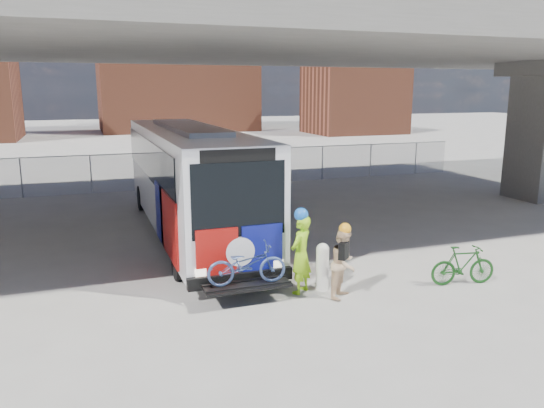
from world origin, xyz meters
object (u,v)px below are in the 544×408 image
bollard (322,265)px  cyclist_hivis (301,252)px  bus (189,172)px  bike_parked (463,265)px  cyclist_tan (344,262)px

bollard → cyclist_hivis: bearing=180.0°
bus → bollard: bus is taller
bus → bike_parked: size_ratio=7.67×
cyclist_tan → bike_parked: bearing=-46.3°
bus → bike_parked: (5.47, -7.21, -1.60)m
bollard → cyclist_tan: (0.27, -0.61, 0.22)m
bollard → cyclist_hivis: size_ratio=0.56×
bus → cyclist_hivis: bus is taller
bus → cyclist_tan: bearing=-71.8°
cyclist_tan → bike_parked: size_ratio=1.07×
bollard → bus: bearing=107.6°
cyclist_hivis → bike_parked: bearing=128.6°
bus → cyclist_tan: (2.28, -6.93, -1.25)m
bollard → cyclist_hivis: 0.69m
cyclist_tan → bus: bearing=67.0°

